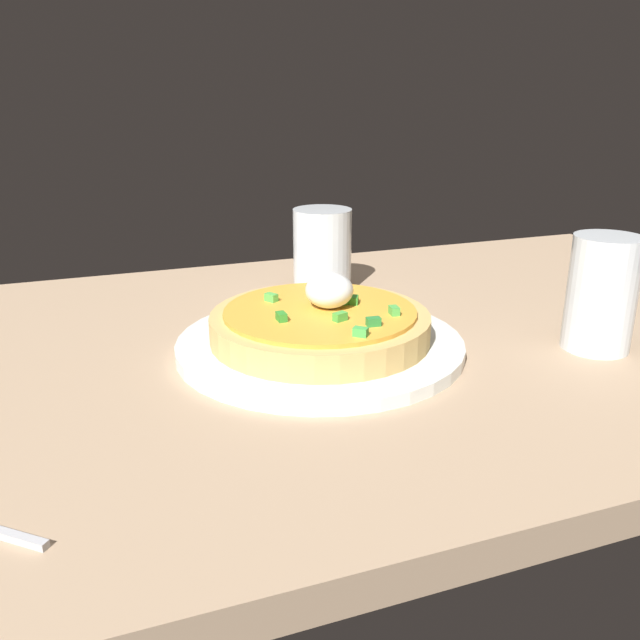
% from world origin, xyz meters
% --- Properties ---
extents(dining_table, '(1.17, 0.68, 0.03)m').
position_xyz_m(dining_table, '(0.00, 0.00, 0.01)').
color(dining_table, tan).
rests_on(dining_table, ground).
extents(plate, '(0.29, 0.29, 0.01)m').
position_xyz_m(plate, '(-0.03, -0.03, 0.04)').
color(plate, white).
rests_on(plate, dining_table).
extents(pizza, '(0.22, 0.22, 0.07)m').
position_xyz_m(pizza, '(-0.03, -0.03, 0.06)').
color(pizza, tan).
rests_on(pizza, plate).
extents(cup_near, '(0.07, 0.07, 0.11)m').
position_xyz_m(cup_near, '(0.05, 0.17, 0.08)').
color(cup_near, silver).
rests_on(cup_near, dining_table).
extents(cup_far, '(0.07, 0.07, 0.11)m').
position_xyz_m(cup_far, '(0.23, -0.12, 0.08)').
color(cup_far, silver).
rests_on(cup_far, dining_table).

